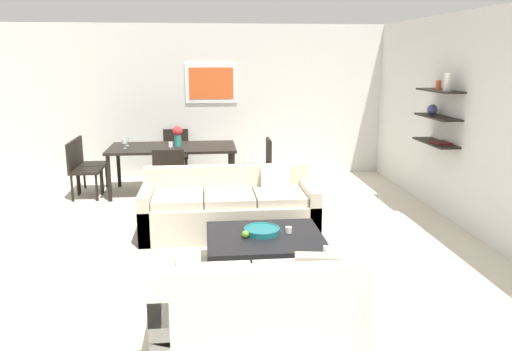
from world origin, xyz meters
TOP-DOWN VIEW (x-y plane):
  - ground_plane at (0.00, 0.00)m, footprint 18.00×18.00m
  - back_wall_unit at (0.29, 3.53)m, footprint 8.40×0.09m
  - right_wall_shelf_unit at (3.03, 0.60)m, footprint 0.34×8.20m
  - sofa_beige at (0.03, 0.34)m, footprint 2.13×0.90m
  - loveseat_white at (0.10, -2.26)m, footprint 1.51×0.90m
  - coffee_table at (0.33, -0.88)m, footprint 1.17×1.00m
  - decorative_bowl at (0.30, -0.81)m, footprint 0.37×0.37m
  - candle_jar at (0.58, -0.82)m, footprint 0.07×0.07m
  - apple_on_coffee_table at (0.12, -0.93)m, footprint 0.08×0.08m
  - dining_table at (-0.76, 2.35)m, footprint 1.98×1.02m
  - dining_chair_left_near at (-2.16, 2.12)m, footprint 0.44×0.44m
  - dining_chair_head at (-0.76, 3.27)m, footprint 0.44×0.44m
  - dining_chair_right_near at (0.63, 2.12)m, footprint 0.44×0.44m
  - dining_chair_foot at (-0.76, 1.43)m, footprint 0.44×0.44m
  - dining_chair_left_far at (-2.16, 2.58)m, footprint 0.44×0.44m
  - wine_glass_foot at (-0.76, 1.90)m, footprint 0.06×0.06m
  - wine_glass_left_near at (-1.49, 2.22)m, footprint 0.07×0.07m
  - wine_glass_left_far at (-1.49, 2.48)m, footprint 0.06×0.06m
  - centerpiece_vase at (-0.68, 2.34)m, footprint 0.16×0.16m

SIDE VIEW (x-z plane):
  - ground_plane at x=0.00m, z-range 0.00..0.00m
  - coffee_table at x=0.33m, z-range 0.00..0.38m
  - sofa_beige at x=0.03m, z-range -0.10..0.68m
  - loveseat_white at x=0.10m, z-range -0.10..0.68m
  - candle_jar at x=0.58m, z-range 0.38..0.44m
  - decorative_bowl at x=0.30m, z-range 0.38..0.44m
  - apple_on_coffee_table at x=0.12m, z-range 0.38..0.46m
  - dining_chair_left_near at x=-2.16m, z-range 0.06..0.94m
  - dining_chair_head at x=-0.76m, z-range 0.06..0.94m
  - dining_chair_right_near at x=0.63m, z-range 0.06..0.94m
  - dining_chair_foot at x=-0.76m, z-range 0.06..0.94m
  - dining_chair_left_far at x=-2.16m, z-range 0.06..0.94m
  - dining_table at x=-0.76m, z-range 0.31..1.06m
  - wine_glass_foot at x=-0.76m, z-range 0.78..0.92m
  - wine_glass_left_far at x=-1.49m, z-range 0.78..0.92m
  - wine_glass_left_near at x=-1.49m, z-range 0.78..0.93m
  - centerpiece_vase at x=-0.68m, z-range 0.78..1.10m
  - right_wall_shelf_unit at x=3.03m, z-range 0.00..2.70m
  - back_wall_unit at x=0.29m, z-range 0.00..2.70m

